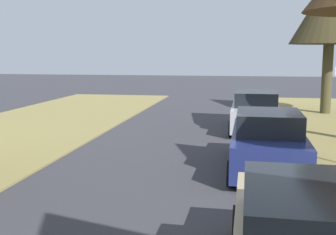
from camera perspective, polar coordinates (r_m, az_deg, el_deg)
The scene contains 3 objects.
street_tree_right_far at distance 22.84m, azimuth 21.22°, elevation 13.48°, with size 3.93×3.93×6.94m.
parked_sedan_navy at distance 11.37m, azimuth 13.35°, elevation -3.34°, with size 1.99×4.42×1.57m.
parked_sedan_silver at distance 17.17m, azimuth 11.74°, elevation 0.69°, with size 1.99×4.42×1.57m.
Camera 1 is at (1.60, 0.08, 3.03)m, focal length 44.92 mm.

